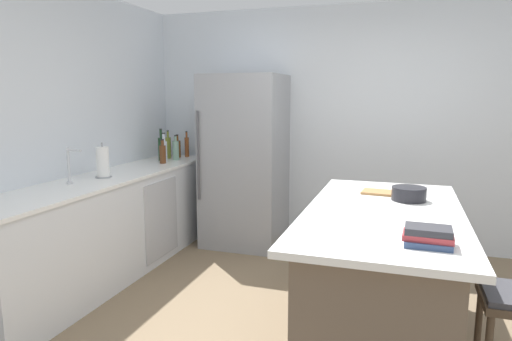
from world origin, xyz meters
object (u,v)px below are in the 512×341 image
at_px(gin_bottle, 176,150).
at_px(syrup_bottle, 163,153).
at_px(refrigerator, 245,161).
at_px(cookbook_stack, 428,236).
at_px(olive_oil_bottle, 168,147).
at_px(vinegar_bottle, 187,146).
at_px(mixing_bowl, 409,194).
at_px(paper_towel_roll, 103,163).
at_px(whiskey_bottle, 177,148).
at_px(kitchen_island, 381,275).
at_px(sink_faucet, 70,165).
at_px(soda_bottle, 164,150).
at_px(wine_bottle, 161,148).
at_px(cutting_board, 382,193).

height_order(gin_bottle, syrup_bottle, gin_bottle).
height_order(refrigerator, cookbook_stack, refrigerator).
bearing_deg(olive_oil_bottle, vinegar_bottle, 52.11).
relative_size(gin_bottle, syrup_bottle, 1.07).
bearing_deg(gin_bottle, refrigerator, 8.74).
xyz_separation_m(gin_bottle, mixing_bowl, (2.49, -1.19, -0.08)).
relative_size(paper_towel_roll, whiskey_bottle, 1.16).
xyz_separation_m(kitchen_island, sink_faucet, (-2.46, -0.01, 0.62)).
xyz_separation_m(kitchen_island, soda_bottle, (-2.37, 1.34, 0.60)).
xyz_separation_m(paper_towel_roll, mixing_bowl, (2.56, 0.00, -0.10)).
bearing_deg(soda_bottle, wine_bottle, 133.35).
bearing_deg(paper_towel_roll, wine_bottle, 92.80).
xyz_separation_m(paper_towel_roll, olive_oil_bottle, (-0.07, 1.29, -0.01)).
bearing_deg(sink_faucet, kitchen_island, 0.15).
relative_size(whiskey_bottle, cookbook_stack, 1.09).
relative_size(wine_bottle, cookbook_stack, 1.45).
bearing_deg(cookbook_stack, vinegar_bottle, 136.25).
relative_size(wine_bottle, mixing_bowl, 1.49).
bearing_deg(kitchen_island, cookbook_stack, -69.97).
bearing_deg(mixing_bowl, refrigerator, 142.38).
height_order(paper_towel_roll, whiskey_bottle, paper_towel_roll).
bearing_deg(refrigerator, syrup_bottle, -152.65).
xyz_separation_m(whiskey_bottle, mixing_bowl, (2.56, -1.38, -0.08)).
distance_m(soda_bottle, mixing_bowl, 2.72).
bearing_deg(syrup_bottle, whiskey_bottle, 99.24).
bearing_deg(vinegar_bottle, wine_bottle, -108.13).
bearing_deg(syrup_bottle, gin_bottle, 89.47).
height_order(gin_bottle, soda_bottle, soda_bottle).
distance_m(refrigerator, olive_oil_bottle, 0.94).
distance_m(kitchen_island, syrup_bottle, 2.71).
bearing_deg(refrigerator, cookbook_stack, -52.17).
distance_m(soda_bottle, cookbook_stack, 3.28).
height_order(syrup_bottle, cutting_board, syrup_bottle).
bearing_deg(soda_bottle, olive_oil_bottle, 111.01).
relative_size(vinegar_bottle, syrup_bottle, 1.17).
distance_m(paper_towel_roll, mixing_bowl, 2.56).
height_order(sink_faucet, cookbook_stack, sink_faucet).
xyz_separation_m(paper_towel_roll, whiskey_bottle, (-0.01, 1.38, -0.03)).
distance_m(whiskey_bottle, gin_bottle, 0.20).
relative_size(gin_bottle, wine_bottle, 0.78).
relative_size(refrigerator, whiskey_bottle, 6.96).
bearing_deg(whiskey_bottle, olive_oil_bottle, -126.60).
bearing_deg(kitchen_island, sink_faucet, -179.85).
relative_size(kitchen_island, soda_bottle, 6.18).
height_order(wine_bottle, mixing_bowl, wine_bottle).
height_order(vinegar_bottle, soda_bottle, soda_bottle).
height_order(sink_faucet, soda_bottle, soda_bottle).
xyz_separation_m(sink_faucet, cutting_board, (2.43, 0.51, -0.17)).
xyz_separation_m(sink_faucet, mixing_bowl, (2.62, 0.34, -0.13)).
bearing_deg(mixing_bowl, cutting_board, 137.76).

